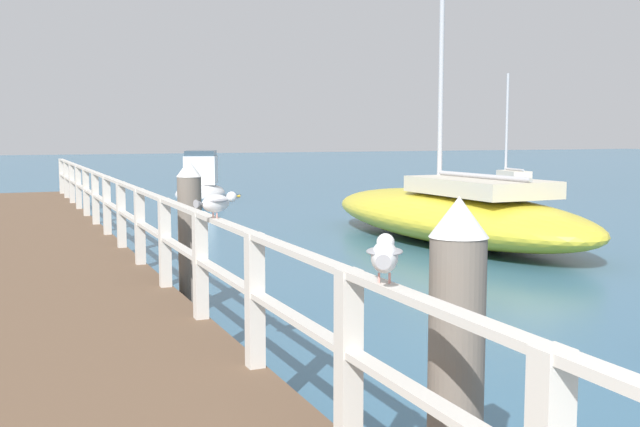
# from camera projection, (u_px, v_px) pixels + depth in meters

# --- Properties ---
(pier_deck) EXTENTS (2.88, 23.75, 0.40)m
(pier_deck) POSITION_uv_depth(u_px,v_px,m) (25.00, 267.00, 10.78)
(pier_deck) COLOR brown
(pier_deck) RESTS_ON ground_plane
(pier_railing) EXTENTS (0.12, 22.27, 0.98)m
(pier_railing) POSITION_uv_depth(u_px,v_px,m) (121.00, 207.00, 11.23)
(pier_railing) COLOR beige
(pier_railing) RESTS_ON pier_deck
(dock_piling_near) EXTENTS (0.29, 0.29, 1.79)m
(dock_piling_near) POSITION_uv_depth(u_px,v_px,m) (456.00, 374.00, 3.75)
(dock_piling_near) COLOR #6B6056
(dock_piling_near) RESTS_ON ground_plane
(dock_piling_far) EXTENTS (0.29, 0.29, 1.79)m
(dock_piling_far) POSITION_uv_depth(u_px,v_px,m) (190.00, 235.00, 8.86)
(dock_piling_far) COLOR #6B6056
(dock_piling_far) RESTS_ON ground_plane
(seagull_foreground) EXTENTS (0.28, 0.44, 0.21)m
(seagull_foreground) POSITION_uv_depth(u_px,v_px,m) (385.00, 255.00, 3.59)
(seagull_foreground) COLOR white
(seagull_foreground) RESTS_ON pier_railing
(seagull_background) EXTENTS (0.45, 0.25, 0.21)m
(seagull_background) POSITION_uv_depth(u_px,v_px,m) (216.00, 202.00, 6.33)
(seagull_background) COLOR white
(seagull_background) RESTS_ON pier_railing
(boat_0) EXTENTS (2.04, 4.19, 4.38)m
(boat_0) POSITION_uv_depth(u_px,v_px,m) (509.00, 181.00, 28.99)
(boat_0) COLOR white
(boat_0) RESTS_ON ground_plane
(boat_4) EXTENTS (2.76, 4.50, 1.57)m
(boat_4) POSITION_uv_depth(u_px,v_px,m) (201.00, 185.00, 23.31)
(boat_4) COLOR white
(boat_4) RESTS_ON ground_plane
(boat_5) EXTENTS (2.94, 7.89, 8.48)m
(boat_5) POSITION_uv_depth(u_px,v_px,m) (451.00, 214.00, 14.76)
(boat_5) COLOR gold
(boat_5) RESTS_ON ground_plane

